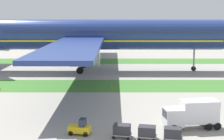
# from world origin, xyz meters

# --- Properties ---
(grass_strip_near) EXTENTS (320.00, 11.73, 0.01)m
(grass_strip_near) POSITION_xyz_m (0.00, 38.67, 0.00)
(grass_strip_near) COLOR #3D752D
(grass_strip_near) RESTS_ON ground
(grass_strip_far) EXTENTS (320.00, 11.73, 0.01)m
(grass_strip_far) POSITION_xyz_m (0.00, 74.12, 0.00)
(grass_strip_far) COLOR #3D752D
(grass_strip_far) RESTS_ON ground
(airliner) EXTENTS (72.07, 88.42, 25.52)m
(airliner) POSITION_xyz_m (-7.14, 56.41, 9.15)
(airliner) COLOR navy
(airliner) RESTS_ON ground
(baggage_tug) EXTENTS (2.80, 1.77, 1.97)m
(baggage_tug) POSITION_xyz_m (-5.73, 11.18, 0.81)
(baggage_tug) COLOR yellow
(baggage_tug) RESTS_ON ground
(cargo_dolly_lead) EXTENTS (2.44, 1.89, 1.55)m
(cargo_dolly_lead) POSITION_xyz_m (-0.80, 10.23, 0.92)
(cargo_dolly_lead) COLOR #A3A3A8
(cargo_dolly_lead) RESTS_ON ground
(cargo_dolly_second) EXTENTS (2.44, 1.89, 1.55)m
(cargo_dolly_second) POSITION_xyz_m (2.05, 9.68, 0.92)
(cargo_dolly_second) COLOR #A3A3A8
(cargo_dolly_second) RESTS_ON ground
(cargo_dolly_third) EXTENTS (2.44, 1.89, 1.55)m
(cargo_dolly_third) POSITION_xyz_m (4.90, 9.14, 0.92)
(cargo_dolly_third) COLOR #A3A3A8
(cargo_dolly_third) RESTS_ON ground
(catering_truck) EXTENTS (7.21, 3.24, 3.58)m
(catering_truck) POSITION_xyz_m (8.05, 13.39, 1.95)
(catering_truck) COLOR silver
(catering_truck) RESTS_ON ground
(taxiway_marker_0) EXTENTS (0.44, 0.44, 0.60)m
(taxiway_marker_0) POSITION_xyz_m (-23.07, 34.47, 0.30)
(taxiway_marker_0) COLOR orange
(taxiway_marker_0) RESTS_ON ground
(taxiway_marker_1) EXTENTS (0.44, 0.44, 0.48)m
(taxiway_marker_1) POSITION_xyz_m (-2.03, 36.35, 0.24)
(taxiway_marker_1) COLOR orange
(taxiway_marker_1) RESTS_ON ground
(distant_tree_line) EXTENTS (158.70, 9.99, 11.87)m
(distant_tree_line) POSITION_xyz_m (-5.91, 110.87, 6.60)
(distant_tree_line) COLOR #4C3823
(distant_tree_line) RESTS_ON ground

